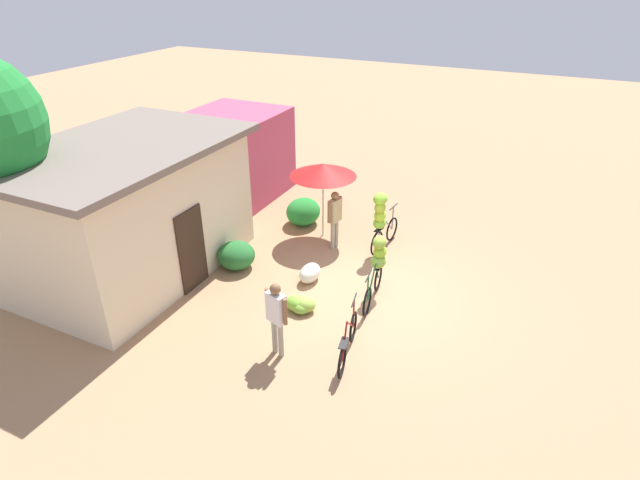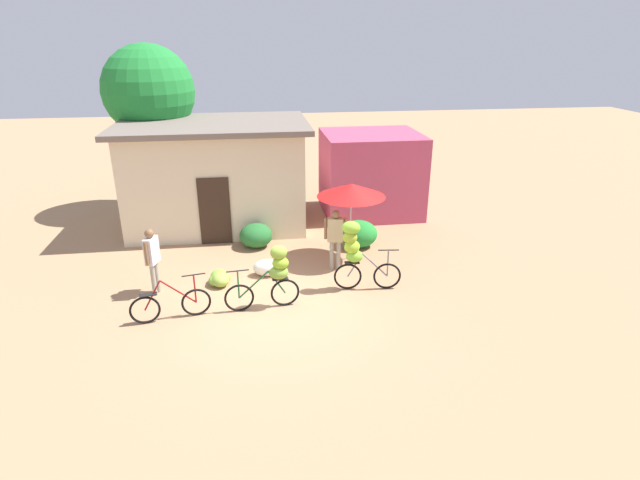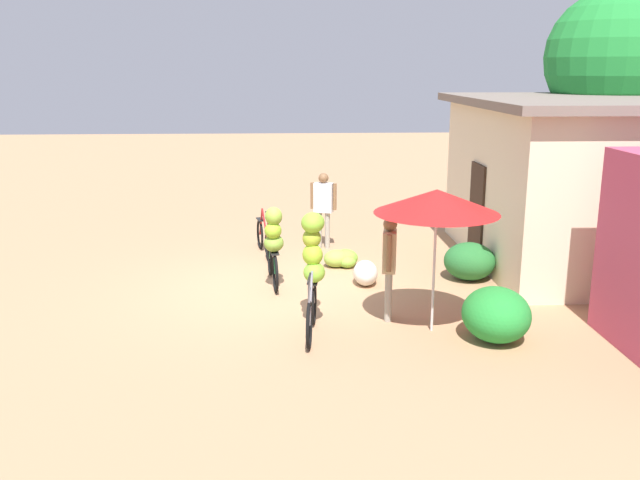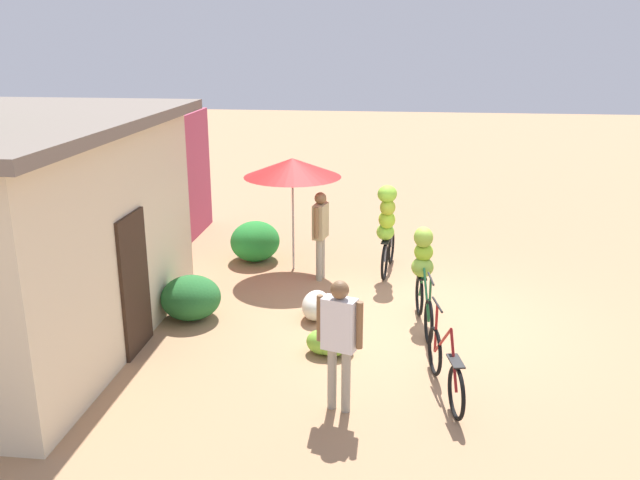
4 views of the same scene
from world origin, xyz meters
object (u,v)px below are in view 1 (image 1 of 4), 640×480
market_umbrella (323,170)px  person_bystander (335,214)px  building_low (129,210)px  bicycle_leftmost (348,342)px  banana_pile_on_ground (300,304)px  produce_sack (310,273)px  bicycle_center_loaded (381,217)px  bicycle_near_pile (377,263)px  shop_pink (234,155)px  person_vendor (276,312)px

market_umbrella → person_bystander: 1.24m
building_low → market_umbrella: size_ratio=2.70×
bicycle_leftmost → banana_pile_on_ground: bearing=58.4°
produce_sack → person_bystander: 1.97m
bicycle_center_loaded → banana_pile_on_ground: size_ratio=2.31×
bicycle_near_pile → bicycle_center_loaded: bearing=17.2°
bicycle_near_pile → banana_pile_on_ground: bearing=134.3°
building_low → shop_pink: bearing=5.0°
market_umbrella → person_bystander: market_umbrella is taller
person_bystander → building_low: bearing=128.4°
shop_pink → banana_pile_on_ground: 7.08m
banana_pile_on_ground → market_umbrella: bearing=16.9°
market_umbrella → bicycle_center_loaded: (-0.22, -1.78, -0.95)m
market_umbrella → banana_pile_on_ground: bearing=-163.1°
building_low → bicycle_center_loaded: bearing=-56.3°
bicycle_leftmost → produce_sack: bearing=41.5°
bicycle_leftmost → bicycle_center_loaded: bicycle_center_loaded is taller
shop_pink → bicycle_leftmost: bearing=-132.3°
building_low → produce_sack: 4.60m
building_low → market_umbrella: bearing=-42.8°
building_low → bicycle_near_pile: size_ratio=3.43×
shop_pink → person_bystander: (-1.96, -4.45, -0.36)m
building_low → bicycle_leftmost: bearing=-97.2°
shop_pink → bicycle_center_loaded: (-1.67, -5.64, -0.34)m
person_bystander → banana_pile_on_ground: bearing=-170.9°
market_umbrella → banana_pile_on_ground: (-3.49, -1.06, -1.82)m
person_vendor → person_bystander: (4.46, 0.76, -0.01)m
shop_pink → bicycle_leftmost: 8.82m
bicycle_leftmost → market_umbrella: bearing=30.5°
shop_pink → produce_sack: size_ratio=4.57×
person_bystander → market_umbrella: bearing=48.8°
market_umbrella → produce_sack: (-2.31, -0.73, -1.76)m
market_umbrella → bicycle_near_pile: 3.43m
shop_pink → building_low: bearing=-175.0°
shop_pink → person_bystander: shop_pink is taller
bicycle_leftmost → person_bystander: bearing=27.3°
shop_pink → produce_sack: 6.04m
market_umbrella → banana_pile_on_ground: size_ratio=2.83×
shop_pink → person_vendor: bearing=-141.0°
banana_pile_on_ground → building_low: bearing=92.5°
bicycle_center_loaded → produce_sack: (-2.09, 1.05, -0.81)m
bicycle_center_loaded → produce_sack: size_ratio=2.52×
produce_sack → shop_pink: bearing=50.7°
bicycle_near_pile → produce_sack: 1.79m
produce_sack → person_bystander: person_bystander is taller
bicycle_near_pile → banana_pile_on_ground: size_ratio=2.23×
building_low → produce_sack: bearing=-71.6°
bicycle_near_pile → person_vendor: size_ratio=1.03×
bicycle_leftmost → produce_sack: 2.86m
person_vendor → produce_sack: bearing=13.0°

